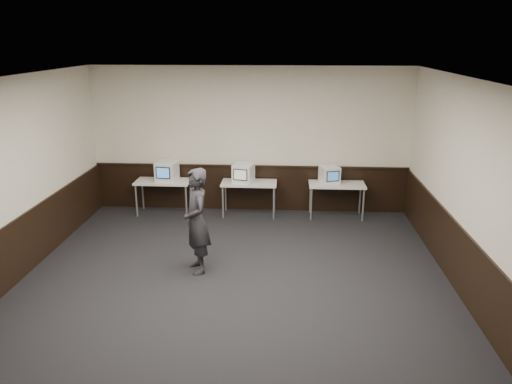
# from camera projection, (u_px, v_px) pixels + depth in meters

# --- Properties ---
(floor) EXTENTS (8.00, 8.00, 0.00)m
(floor) POSITION_uv_depth(u_px,v_px,m) (232.00, 294.00, 7.63)
(floor) COLOR black
(floor) RESTS_ON ground
(ceiling) EXTENTS (8.00, 8.00, 0.00)m
(ceiling) POSITION_uv_depth(u_px,v_px,m) (228.00, 81.00, 6.69)
(ceiling) COLOR white
(ceiling) RESTS_ON back_wall
(back_wall) EXTENTS (7.00, 0.00, 7.00)m
(back_wall) POSITION_uv_depth(u_px,v_px,m) (250.00, 140.00, 10.97)
(back_wall) COLOR beige
(back_wall) RESTS_ON ground
(front_wall) EXTENTS (7.00, 0.00, 7.00)m
(front_wall) POSITION_uv_depth(u_px,v_px,m) (163.00, 374.00, 3.35)
(front_wall) COLOR beige
(front_wall) RESTS_ON ground
(right_wall) EXTENTS (0.00, 8.00, 8.00)m
(right_wall) POSITION_uv_depth(u_px,v_px,m) (479.00, 199.00, 6.95)
(right_wall) COLOR beige
(right_wall) RESTS_ON ground
(wainscot_back) EXTENTS (6.98, 0.04, 1.00)m
(wainscot_back) POSITION_uv_depth(u_px,v_px,m) (250.00, 188.00, 11.28)
(wainscot_back) COLOR black
(wainscot_back) RESTS_ON back_wall
(wainscot_left) EXTENTS (0.04, 7.98, 1.00)m
(wainscot_left) POSITION_uv_depth(u_px,v_px,m) (7.00, 258.00, 7.69)
(wainscot_left) COLOR black
(wainscot_left) RESTS_ON left_wall
(wainscot_right) EXTENTS (0.04, 7.98, 1.00)m
(wainscot_right) POSITION_uv_depth(u_px,v_px,m) (468.00, 271.00, 7.28)
(wainscot_right) COLOR black
(wainscot_right) RESTS_ON right_wall
(wainscot_rail) EXTENTS (6.98, 0.06, 0.04)m
(wainscot_rail) POSITION_uv_depth(u_px,v_px,m) (250.00, 166.00, 11.11)
(wainscot_rail) COLOR black
(wainscot_rail) RESTS_ON wainscot_back
(desk_left) EXTENTS (1.20, 0.60, 0.75)m
(desk_left) POSITION_uv_depth(u_px,v_px,m) (163.00, 184.00, 10.98)
(desk_left) COLOR silver
(desk_left) RESTS_ON ground
(desk_center) EXTENTS (1.20, 0.60, 0.75)m
(desk_center) POSITION_uv_depth(u_px,v_px,m) (249.00, 185.00, 10.86)
(desk_center) COLOR silver
(desk_center) RESTS_ON ground
(desk_right) EXTENTS (1.20, 0.60, 0.75)m
(desk_right) POSITION_uv_depth(u_px,v_px,m) (337.00, 187.00, 10.75)
(desk_right) COLOR silver
(desk_right) RESTS_ON ground
(emac_left) EXTENTS (0.48, 0.51, 0.43)m
(emac_left) POSITION_uv_depth(u_px,v_px,m) (167.00, 171.00, 10.89)
(emac_left) COLOR white
(emac_left) RESTS_ON desk_left
(emac_center) EXTENTS (0.50, 0.51, 0.41)m
(emac_center) POSITION_uv_depth(u_px,v_px,m) (243.00, 173.00, 10.77)
(emac_center) COLOR white
(emac_center) RESTS_ON desk_center
(emac_right) EXTENTS (0.47, 0.49, 0.38)m
(emac_right) POSITION_uv_depth(u_px,v_px,m) (330.00, 175.00, 10.71)
(emac_right) COLOR white
(emac_right) RESTS_ON desk_right
(person) EXTENTS (0.65, 0.76, 1.77)m
(person) POSITION_uv_depth(u_px,v_px,m) (197.00, 221.00, 8.16)
(person) COLOR #25242A
(person) RESTS_ON ground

